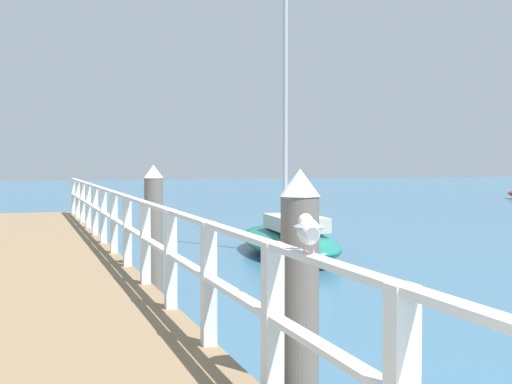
{
  "coord_description": "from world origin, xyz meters",
  "views": [
    {
      "loc": [
        -0.44,
        -0.2,
        2.09
      ],
      "look_at": [
        3.32,
        11.1,
        1.57
      ],
      "focal_mm": 49.78,
      "sensor_mm": 36.0,
      "label": 1
    }
  ],
  "objects_px": {
    "dock_piling_near": "(300,308)",
    "seagull_foreground": "(309,230)",
    "boat_2": "(289,238)",
    "dock_piling_far": "(154,231)"
  },
  "relations": [
    {
      "from": "dock_piling_near",
      "to": "dock_piling_far",
      "type": "height_order",
      "value": "same"
    },
    {
      "from": "boat_2",
      "to": "seagull_foreground",
      "type": "bearing_deg",
      "value": -105.27
    },
    {
      "from": "dock_piling_far",
      "to": "boat_2",
      "type": "relative_size",
      "value": 0.29
    },
    {
      "from": "dock_piling_far",
      "to": "seagull_foreground",
      "type": "height_order",
      "value": "dock_piling_far"
    },
    {
      "from": "dock_piling_near",
      "to": "dock_piling_far",
      "type": "bearing_deg",
      "value": 90.0
    },
    {
      "from": "dock_piling_near",
      "to": "seagull_foreground",
      "type": "bearing_deg",
      "value": -109.51
    },
    {
      "from": "dock_piling_near",
      "to": "boat_2",
      "type": "distance_m",
      "value": 10.58
    },
    {
      "from": "seagull_foreground",
      "to": "boat_2",
      "type": "relative_size",
      "value": 0.07
    },
    {
      "from": "dock_piling_near",
      "to": "dock_piling_far",
      "type": "xyz_separation_m",
      "value": [
        0.0,
        5.91,
        0.0
      ]
    },
    {
      "from": "dock_piling_far",
      "to": "boat_2",
      "type": "height_order",
      "value": "boat_2"
    }
  ]
}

